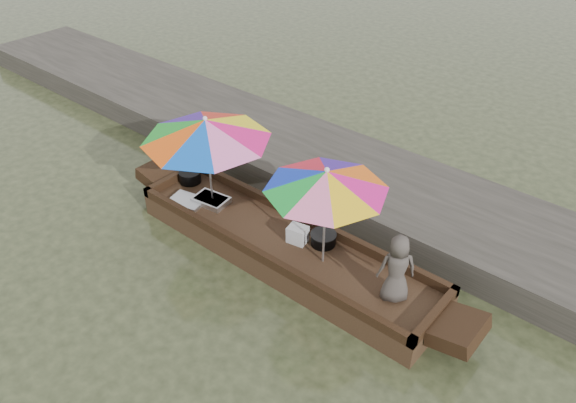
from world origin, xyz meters
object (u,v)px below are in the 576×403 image
Objects in this scene: tray_scallop at (187,201)px; umbrella_bow at (209,162)px; tray_crayfish at (211,200)px; cooking_pot at (190,177)px; supply_bag at (298,234)px; umbrella_stern at (325,217)px; charcoal_grill at (323,239)px; vendor at (397,269)px; boat_hull at (284,249)px.

tray_scallop is 0.85m from umbrella_bow.
cooking_pot is at bearing 164.26° from tray_crayfish.
tray_crayfish is 0.28× the size of umbrella_bow.
supply_bag is at bearing -1.89° from cooking_pot.
cooking_pot is 2.45m from supply_bag.
tray_scallop is at bearing -174.10° from umbrella_stern.
charcoal_grill is at bearing 8.93° from tray_crayfish.
vendor reaches higher than tray_scallop.
supply_bag is 0.86m from umbrella_stern.
supply_bag is at bearing 3.84° from umbrella_bow.
umbrella_stern is at bearing -40.49° from vendor.
tray_crayfish is at bearing 40.27° from tray_scallop.
boat_hull is 1.87m from tray_scallop.
tray_crayfish is at bearing -179.69° from umbrella_stern.
supply_bag is at bearing -44.47° from vendor.
vendor is at bearing -2.55° from cooking_pot.
boat_hull is 18.02× the size of supply_bag.
vendor reaches higher than supply_bag.
umbrella_bow reaches higher than cooking_pot.
umbrella_stern is at bearing 0.31° from tray_crayfish.
tray_scallop is 0.28× the size of umbrella_bow.
charcoal_grill is 0.36× the size of vendor.
umbrella_stern is (2.24, 0.00, 0.00)m from umbrella_bow.
tray_scallop is 1.53× the size of charcoal_grill.
boat_hull is at bearing -40.68° from vendor.
cooking_pot is at bearing 178.11° from supply_bag.
tray_crayfish reaches higher than tray_scallop.
tray_crayfish is 3.44m from vendor.
umbrella_bow is at bearing -40.81° from vendor.
cooking_pot is 3.08m from umbrella_stern.
umbrella_bow is (0.02, 0.01, 0.73)m from tray_crayfish.
supply_bag is at bearing 10.66° from tray_scallop.
cooking_pot is 0.76m from tray_crayfish.
boat_hull is at bearing 0.45° from tray_crayfish.
cooking_pot reaches higher than charcoal_grill.
charcoal_grill is 1.46m from vendor.
charcoal_grill is 1.31× the size of supply_bag.
charcoal_grill is 0.38m from supply_bag.
boat_hull is 5.00× the size of vendor.
cooking_pot is at bearing 133.31° from tray_scallop.
cooking_pot is 1.32× the size of supply_bag.
supply_bag is at bearing 33.15° from boat_hull.
umbrella_stern is at bearing 5.90° from tray_scallop.
boat_hull is 0.37m from supply_bag.
tray_crayfish is 0.39m from tray_scallop.
cooking_pot is at bearing -177.63° from charcoal_grill.
tray_crayfish is at bearing -15.74° from cooking_pot.
umbrella_stern is at bearing 0.00° from boat_hull.
vendor is 1.18m from umbrella_stern.
umbrella_bow reaches higher than tray_crayfish.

